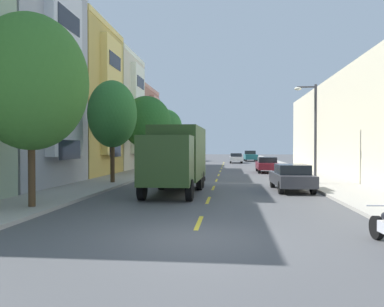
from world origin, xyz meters
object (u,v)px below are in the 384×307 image
Objects in this scene: street_tree_third at (147,122)px; street_lamp at (313,125)px; parked_pickup_teal at (250,156)px; moving_white_sedan at (236,158)px; parked_pickup_red at (181,161)px; parked_sedan_charcoal at (291,177)px; street_tree_nearest at (31,82)px; delivery_box_truck at (177,155)px; street_tree_second at (112,114)px; street_tree_farthest at (165,127)px; parked_sedan_burgundy at (267,164)px; parked_sedan_navy at (199,157)px.

street_lamp is at bearing -36.96° from street_tree_third.
parked_pickup_teal is (-1.65, 39.62, -2.84)m from street_lamp.
moving_white_sedan is (8.20, 22.87, -3.79)m from street_tree_third.
parked_pickup_red is 21.20m from parked_sedan_charcoal.
street_lamp is 1.12× the size of parked_pickup_red.
delivery_box_truck is at bearing 52.54° from street_tree_nearest.
street_tree_second is at bearing -97.24° from parked_pickup_red.
parked_sedan_charcoal and moving_white_sedan have the same top height.
street_tree_farthest reaches higher than delivery_box_truck.
street_tree_third is at bearing 108.95° from delivery_box_truck.
street_lamp reaches higher than parked_sedan_charcoal.
street_tree_second is at bearing 90.00° from street_tree_nearest.
moving_white_sedan is (3.60, 36.28, -1.18)m from delivery_box_truck.
parked_sedan_burgundy and parked_sedan_charcoal have the same top height.
delivery_box_truck is (-7.73, -4.13, -1.74)m from street_lamp.
street_tree_third reaches higher than street_tree_farthest.
street_tree_third is 1.49× the size of parked_sedan_burgundy.
moving_white_sedan is (-4.13, 32.15, -2.92)m from street_lamp.
street_tree_nearest is 1.10× the size of street_tree_farthest.
street_tree_second is 19.42m from street_tree_farthest.
parked_sedan_burgundy is 27.87m from parked_pickup_teal.
street_tree_nearest is 1.34× the size of parked_pickup_teal.
parked_sedan_burgundy is at bearing 12.98° from street_tree_third.
street_tree_farthest is 1.43× the size of parked_sedan_charcoal.
parked_pickup_red reaches higher than parked_sedan_charcoal.
parked_sedan_charcoal is (8.48, -19.43, -0.08)m from parked_pickup_red.
moving_white_sedan is at bearing 79.03° from street_tree_nearest.
street_tree_farthest is 1.22× the size of parked_pickup_red.
street_tree_second is (0.00, 9.71, -0.35)m from street_tree_nearest.
street_tree_nearest is 51.05m from parked_pickup_teal.
street_tree_farthest is (-0.00, 9.71, 0.10)m from street_tree_third.
street_tree_farthest is 0.87× the size of delivery_box_truck.
parked_pickup_teal is at bearing 75.06° from street_tree_second.
parked_sedan_burgundy is 0.99× the size of parked_sedan_charcoal.
street_tree_farthest is at bearing -117.37° from parked_pickup_teal.
street_lamp is 4.41m from parked_sedan_charcoal.
street_tree_farthest reaches higher than parked_sedan_charcoal.
street_tree_nearest reaches higher than parked_sedan_burgundy.
parked_sedan_burgundy is at bearing 89.70° from parked_sedan_charcoal.
parked_sedan_burgundy is at bearing -29.46° from parked_pickup_red.
delivery_box_truck reaches higher than parked_sedan_charcoal.
street_lamp is at bearing -57.00° from street_tree_farthest.
street_tree_second is 0.98× the size of street_tree_farthest.
parked_pickup_red is at bearing -110.30° from parked_pickup_teal.
street_tree_farthest is 5.00m from parked_pickup_red.
street_tree_third is 32.38m from parked_pickup_teal.
parked_sedan_burgundy is (8.55, -27.50, 0.00)m from parked_sedan_navy.
street_tree_nearest is at bearing -100.97° from moving_white_sedan.
parked_pickup_red is 24.57m from parked_pickup_teal.
delivery_box_truck is 36.48m from moving_white_sedan.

